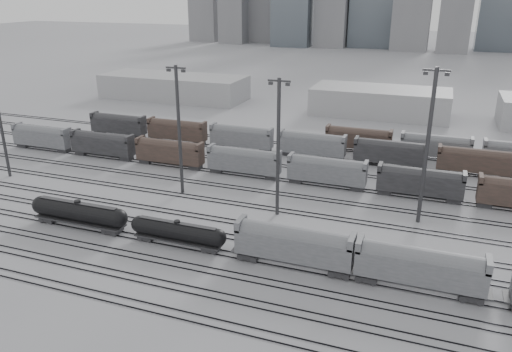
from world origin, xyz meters
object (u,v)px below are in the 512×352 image
(light_mast_c, at_px, (278,145))
(hopper_car_b, at_px, (420,265))
(tank_car_b, at_px, (178,232))
(tank_car_a, at_px, (79,212))
(hopper_car_a, at_px, (294,243))

(light_mast_c, bearing_deg, hopper_car_b, -33.20)
(tank_car_b, relative_size, hopper_car_b, 0.97)
(tank_car_a, relative_size, hopper_car_a, 1.09)
(tank_car_b, distance_m, hopper_car_a, 17.71)
(tank_car_b, bearing_deg, tank_car_a, 180.00)
(tank_car_a, xyz_separation_m, hopper_car_a, (35.21, 0.00, 1.04))
(tank_car_b, bearing_deg, hopper_car_b, 0.00)
(tank_car_a, bearing_deg, hopper_car_a, 0.00)
(tank_car_b, height_order, hopper_car_b, hopper_car_b)
(hopper_car_a, relative_size, light_mast_c, 0.71)
(tank_car_a, distance_m, light_mast_c, 33.27)
(tank_car_a, distance_m, hopper_car_b, 51.42)
(hopper_car_b, distance_m, light_mast_c, 29.40)
(tank_car_b, height_order, light_mast_c, light_mast_c)
(tank_car_a, relative_size, light_mast_c, 0.77)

